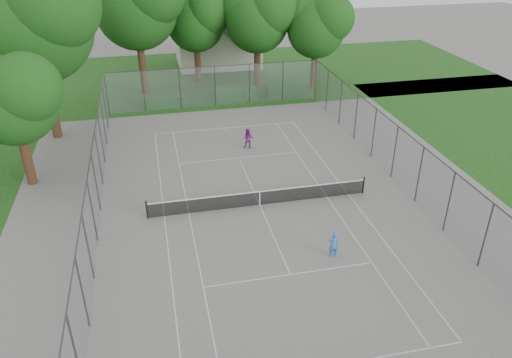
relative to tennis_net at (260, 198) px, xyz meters
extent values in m
plane|color=slate|center=(0.00, 0.00, -0.51)|extent=(120.00, 120.00, 0.00)
cube|color=#1A4614|center=(0.00, 26.00, -0.51)|extent=(60.00, 20.00, 0.00)
cube|color=silver|center=(0.00, 11.88, -0.50)|extent=(10.97, 0.06, 0.01)
cube|color=silver|center=(-5.49, 0.00, -0.50)|extent=(0.06, 23.77, 0.01)
cube|color=silver|center=(5.49, 0.00, -0.50)|extent=(0.06, 23.77, 0.01)
cube|color=silver|center=(-4.12, 0.00, -0.50)|extent=(0.06, 23.77, 0.01)
cube|color=silver|center=(4.12, 0.00, -0.50)|extent=(0.06, 23.77, 0.01)
cube|color=silver|center=(0.00, -6.40, -0.50)|extent=(8.23, 0.06, 0.01)
cube|color=silver|center=(0.00, 6.40, -0.50)|extent=(8.23, 0.06, 0.01)
cube|color=silver|center=(0.00, 0.00, -0.50)|extent=(0.06, 12.80, 0.01)
cube|color=silver|center=(0.00, 11.73, -0.50)|extent=(0.06, 0.30, 0.01)
cylinder|color=black|center=(-6.39, 0.00, 0.04)|extent=(0.10, 0.10, 1.10)
cylinder|color=black|center=(6.39, 0.00, 0.04)|extent=(0.10, 0.10, 1.10)
cube|color=black|center=(0.00, 0.00, -0.06)|extent=(12.67, 0.01, 0.86)
cube|color=white|center=(0.00, 0.00, 0.40)|extent=(12.77, 0.03, 0.06)
cube|color=white|center=(0.00, 0.00, -0.07)|extent=(0.05, 0.02, 0.88)
cylinder|color=#38383D|center=(-9.00, 17.00, 1.24)|extent=(0.08, 0.08, 3.50)
cylinder|color=#38383D|center=(9.00, 17.00, 1.24)|extent=(0.08, 0.08, 3.50)
cube|color=slate|center=(0.00, 17.00, 1.24)|extent=(18.00, 0.02, 3.50)
cube|color=slate|center=(-9.00, 0.00, 1.24)|extent=(0.02, 34.00, 3.50)
cube|color=slate|center=(9.00, 0.00, 1.24)|extent=(0.02, 34.00, 3.50)
cube|color=#38383D|center=(0.00, 17.00, 2.99)|extent=(18.00, 0.05, 0.05)
cube|color=#38383D|center=(-9.00, 0.00, 2.99)|extent=(0.05, 34.00, 0.05)
cube|color=#38383D|center=(9.00, 0.00, 2.99)|extent=(0.05, 34.00, 0.05)
cylinder|color=#3B2415|center=(-5.93, 22.11, 2.01)|extent=(0.66, 0.66, 5.04)
sphere|color=#123C10|center=(-5.93, 22.11, 7.03)|extent=(7.16, 7.16, 7.16)
cylinder|color=#3B2415|center=(-0.64, 24.23, 1.39)|extent=(0.61, 0.61, 3.79)
sphere|color=#123C10|center=(-0.64, 24.23, 5.17)|extent=(5.40, 5.40, 5.40)
sphere|color=#123C10|center=(0.44, 23.42, 6.25)|extent=(4.32, 4.32, 4.32)
sphere|color=#123C10|center=(-1.58, 24.90, 5.98)|extent=(4.05, 4.05, 4.05)
cylinder|color=#3B2415|center=(4.76, 21.73, 1.52)|extent=(0.62, 0.62, 4.06)
sphere|color=#123C10|center=(4.76, 21.73, 5.58)|extent=(5.78, 5.78, 5.78)
sphere|color=#123C10|center=(5.92, 20.86, 6.73)|extent=(4.62, 4.62, 4.62)
sphere|color=#123C10|center=(3.75, 22.45, 6.44)|extent=(4.33, 4.33, 4.33)
cylinder|color=#3B2415|center=(9.81, 19.87, 1.34)|extent=(0.60, 0.60, 3.71)
sphere|color=#123C10|center=(9.81, 19.87, 5.04)|extent=(5.27, 5.27, 5.27)
sphere|color=#123C10|center=(10.87, 19.08, 6.09)|extent=(4.22, 4.22, 4.22)
sphere|color=#123C10|center=(8.89, 20.52, 5.83)|extent=(3.95, 3.95, 3.95)
cylinder|color=#3B2415|center=(-12.65, 13.04, 2.20)|extent=(0.68, 0.68, 5.43)
sphere|color=#123C10|center=(-12.65, 13.04, 7.62)|extent=(7.72, 7.72, 7.72)
sphere|color=#123C10|center=(-11.11, 11.88, 9.17)|extent=(6.18, 6.18, 6.18)
sphere|color=#123C10|center=(-14.00, 14.00, 8.78)|extent=(5.79, 5.79, 5.79)
cylinder|color=#3B2415|center=(-13.31, 5.74, 1.26)|extent=(0.60, 0.60, 3.55)
sphere|color=#123C10|center=(-13.31, 5.74, 4.80)|extent=(5.04, 5.04, 5.04)
sphere|color=#123C10|center=(-12.30, 4.99, 5.81)|extent=(4.03, 4.03, 4.03)
cube|color=#194E1B|center=(-4.23, 17.88, -0.04)|extent=(3.80, 1.14, 0.95)
cube|color=#194E1B|center=(1.95, 18.00, 0.06)|extent=(3.66, 1.05, 1.15)
cube|color=#194E1B|center=(6.57, 18.46, 0.00)|extent=(3.38, 1.24, 1.01)
cube|color=beige|center=(2.25, 30.19, 2.73)|extent=(8.63, 6.47, 6.47)
cube|color=#55565B|center=(2.25, 30.19, 5.96)|extent=(8.55, 6.69, 8.55)
imported|color=blue|center=(2.44, -5.48, 0.20)|extent=(0.54, 0.37, 1.43)
imported|color=#7A2874|center=(0.96, 7.82, 0.24)|extent=(0.89, 0.80, 1.50)
camera|label=1|loc=(-5.60, -24.05, 14.62)|focal=35.00mm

